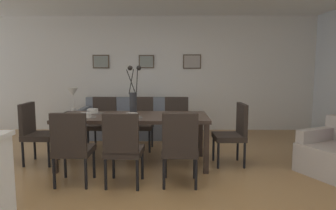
{
  "coord_description": "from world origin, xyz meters",
  "views": [
    {
      "loc": [
        0.32,
        -3.81,
        1.45
      ],
      "look_at": [
        0.28,
        0.61,
        0.9
      ],
      "focal_mm": 32.57,
      "sensor_mm": 36.0,
      "label": 1
    }
  ],
  "objects": [
    {
      "name": "dining_chair_near_left",
      "position": [
        -0.88,
        -0.21,
        0.51
      ],
      "size": [
        0.44,
        0.44,
        0.92
      ],
      "color": "black",
      "rests_on": "ground"
    },
    {
      "name": "dining_chair_far_right",
      "position": [
        -0.21,
        1.54,
        0.51
      ],
      "size": [
        0.46,
        0.46,
        0.92
      ],
      "color": "black",
      "rests_on": "ground"
    },
    {
      "name": "table_lamp",
      "position": [
        -1.72,
        2.49,
        0.89
      ],
      "size": [
        0.22,
        0.22,
        0.51
      ],
      "color": "beige",
      "rests_on": "side_table"
    },
    {
      "name": "dining_chair_near_right",
      "position": [
        -0.88,
        1.53,
        0.51
      ],
      "size": [
        0.47,
        0.47,
        0.92
      ],
      "color": "black",
      "rests_on": "ground"
    },
    {
      "name": "dining_chair_mid_left",
      "position": [
        0.43,
        -0.21,
        0.51
      ],
      "size": [
        0.45,
        0.45,
        0.92
      ],
      "color": "black",
      "rests_on": "ground"
    },
    {
      "name": "placemat_far_left",
      "position": [
        -0.23,
        0.44,
        0.74
      ],
      "size": [
        0.32,
        0.32,
        0.01
      ],
      "primitive_type": "cylinder",
      "color": "#4C4742",
      "rests_on": "dining_table"
    },
    {
      "name": "bowl_near_right",
      "position": [
        -0.89,
        0.86,
        0.78
      ],
      "size": [
        0.17,
        0.17,
        0.07
      ],
      "color": "#B2ADA3",
      "rests_on": "dining_table"
    },
    {
      "name": "dining_chair_mid_right",
      "position": [
        0.43,
        1.52,
        0.51
      ],
      "size": [
        0.45,
        0.45,
        0.92
      ],
      "color": "black",
      "rests_on": "ground"
    },
    {
      "name": "placemat_near_right",
      "position": [
        -0.89,
        0.86,
        0.74
      ],
      "size": [
        0.32,
        0.32,
        0.01
      ],
      "primitive_type": "cylinder",
      "color": "#4C4742",
      "rests_on": "dining_table"
    },
    {
      "name": "back_wall_panel",
      "position": [
        0.0,
        3.25,
        1.3
      ],
      "size": [
        9.0,
        0.1,
        2.6
      ],
      "primitive_type": "cube",
      "color": "silver",
      "rests_on": "ground"
    },
    {
      "name": "centerpiece_vase",
      "position": [
        -0.23,
        0.65,
        1.02
      ],
      "size": [
        0.21,
        0.23,
        0.73
      ],
      "color": "#232326",
      "rests_on": "dining_table"
    },
    {
      "name": "sofa",
      "position": [
        -0.51,
        2.54,
        0.28
      ],
      "size": [
        2.03,
        0.84,
        0.8
      ],
      "color": "slate",
      "rests_on": "ground"
    },
    {
      "name": "dining_table",
      "position": [
        -0.23,
        0.65,
        0.67
      ],
      "size": [
        2.2,
        0.93,
        0.74
      ],
      "color": "#33261E",
      "rests_on": "ground"
    },
    {
      "name": "dining_chair_head_west",
      "position": [
        -1.72,
        0.67,
        0.51
      ],
      "size": [
        0.44,
        0.44,
        0.92
      ],
      "color": "black",
      "rests_on": "ground"
    },
    {
      "name": "side_table",
      "position": [
        -1.72,
        2.49,
        0.26
      ],
      "size": [
        0.36,
        0.36,
        0.52
      ],
      "primitive_type": "cube",
      "color": "black",
      "rests_on": "ground"
    },
    {
      "name": "bowl_near_left",
      "position": [
        -0.89,
        0.44,
        0.78
      ],
      "size": [
        0.17,
        0.17,
        0.07
      ],
      "color": "#B2ADA3",
      "rests_on": "dining_table"
    },
    {
      "name": "framed_picture_left",
      "position": [
        -1.27,
        3.18,
        1.58
      ],
      "size": [
        0.38,
        0.03,
        0.31
      ],
      "color": "#473828"
    },
    {
      "name": "placemat_near_left",
      "position": [
        -0.89,
        0.44,
        0.74
      ],
      "size": [
        0.32,
        0.32,
        0.01
      ],
      "primitive_type": "cylinder",
      "color": "#4C4742",
      "rests_on": "dining_table"
    },
    {
      "name": "framed_picture_center",
      "position": [
        -0.23,
        3.18,
        1.58
      ],
      "size": [
        0.35,
        0.03,
        0.3
      ],
      "color": "#473828"
    },
    {
      "name": "ground_plane",
      "position": [
        0.0,
        0.0,
        0.0
      ],
      "size": [
        9.0,
        9.0,
        0.0
      ],
      "primitive_type": "plane",
      "color": "olive"
    },
    {
      "name": "bowl_far_left",
      "position": [
        -0.23,
        0.44,
        0.78
      ],
      "size": [
        0.17,
        0.17,
        0.07
      ],
      "color": "#B2ADA3",
      "rests_on": "dining_table"
    },
    {
      "name": "dining_chair_head_east",
      "position": [
        1.26,
        0.64,
        0.51
      ],
      "size": [
        0.46,
        0.46,
        0.92
      ],
      "color": "black",
      "rests_on": "ground"
    },
    {
      "name": "dining_chair_far_left",
      "position": [
        -0.25,
        -0.24,
        0.51
      ],
      "size": [
        0.47,
        0.47,
        0.92
      ],
      "color": "black",
      "rests_on": "ground"
    },
    {
      "name": "framed_picture_right",
      "position": [
        0.8,
        3.18,
        1.58
      ],
      "size": [
        0.41,
        0.03,
        0.32
      ],
      "color": "#473828"
    }
  ]
}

